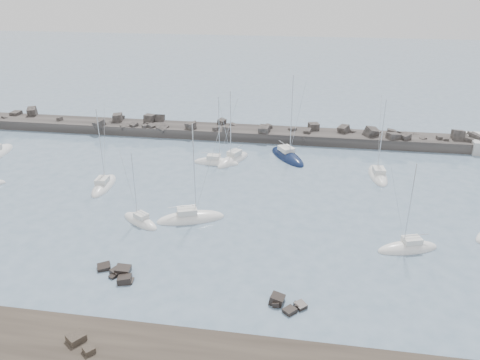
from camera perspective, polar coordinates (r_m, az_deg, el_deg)
name	(u,v)px	position (r m, az deg, el deg)	size (l,w,h in m)	color
ground	(177,235)	(57.97, -7.69, -6.63)	(400.00, 400.00, 0.00)	slate
rock_cluster_near	(119,275)	(52.05, -14.58, -11.11)	(4.96, 3.73, 1.53)	black
rock_cluster_far	(286,305)	(46.58, 5.58, -14.93)	(3.86, 2.86, 1.44)	black
breakwater	(195,133)	(93.19, -5.51, 5.70)	(115.00, 7.52, 5.14)	#2F2B29
sailboat_3	(104,186)	(72.74, -16.25, -0.71)	(3.03, 8.15, 12.74)	white
sailboat_4	(216,163)	(78.62, -2.94, 2.12)	(7.73, 2.43, 12.24)	white
sailboat_5	(140,221)	(61.42, -12.05, -4.97)	(6.37, 5.09, 10.18)	white
sailboat_6	(233,160)	(79.44, -0.84, 2.41)	(5.85, 8.56, 13.27)	white
sailboat_7	(191,219)	(61.02, -6.03, -4.73)	(9.22, 5.72, 14.00)	white
sailboat_8	(287,157)	(81.36, 5.78, 2.81)	(7.93, 9.93, 15.55)	#0E1A3B
sailboat_9	(408,249)	(57.86, 19.77, -7.87)	(7.64, 4.47, 11.70)	white
sailboat_10	(378,176)	(76.52, 16.44, 0.51)	(3.35, 8.52, 13.16)	white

